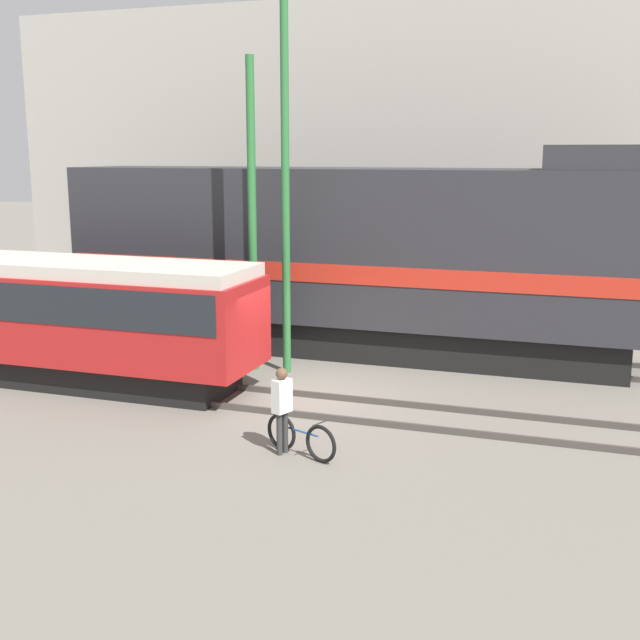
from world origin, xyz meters
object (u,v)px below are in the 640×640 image
at_px(person, 282,402).
at_px(utility_pole_right, 285,187).
at_px(bicycle, 301,438).
at_px(utility_pole_center, 252,218).
at_px(freight_locomotive, 355,258).
at_px(streetcar, 46,312).

distance_m(person, utility_pole_right, 6.88).
bearing_deg(bicycle, utility_pole_center, 121.18).
bearing_deg(freight_locomotive, person, -83.31).
xyz_separation_m(streetcar, person, (7.35, -2.80, -0.73)).
xyz_separation_m(freight_locomotive, utility_pole_center, (-1.96, -2.62, 1.26)).
bearing_deg(bicycle, freight_locomotive, 99.28).
bearing_deg(utility_pole_center, freight_locomotive, 53.13).
height_order(streetcar, utility_pole_center, utility_pole_center).
xyz_separation_m(bicycle, utility_pole_right, (-2.37, 5.42, 4.40)).
xyz_separation_m(bicycle, utility_pole_center, (-3.28, 5.42, 3.61)).
relative_size(bicycle, utility_pole_center, 0.20).
relative_size(person, utility_pole_center, 0.21).
bearing_deg(person, freight_locomotive, 96.69).
bearing_deg(utility_pole_right, freight_locomotive, 68.07).
relative_size(streetcar, person, 6.52).
distance_m(freight_locomotive, utility_pole_center, 3.51).
bearing_deg(freight_locomotive, utility_pole_right, -111.93).
relative_size(streetcar, bicycle, 6.79).
bearing_deg(bicycle, utility_pole_right, 113.61).
xyz_separation_m(streetcar, utility_pole_right, (5.36, 2.62, 3.01)).
height_order(freight_locomotive, streetcar, freight_locomotive).
distance_m(freight_locomotive, person, 8.27).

